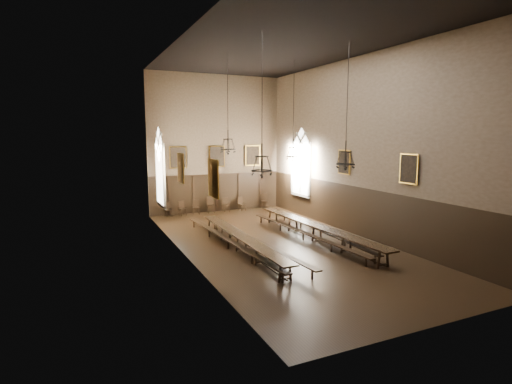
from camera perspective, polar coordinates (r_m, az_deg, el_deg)
floor at (r=19.10m, az=3.31°, el=-7.47°), size 9.00×18.00×0.02m
ceiling at (r=18.77m, az=3.56°, el=20.06°), size 9.00×18.00×0.02m
wall_back at (r=26.69m, az=-5.73°, el=6.82°), size 9.00×0.02×9.00m
wall_front at (r=11.27m, az=25.48°, el=4.02°), size 9.00×0.02×9.00m
wall_left at (r=16.76m, az=-10.39°, el=5.85°), size 0.02×18.00×9.00m
wall_right at (r=20.89m, az=14.49°, el=6.18°), size 0.02×18.00×9.00m
wainscot_panelling at (r=18.80m, az=3.34°, el=-3.77°), size 9.00×18.00×2.50m
table_left at (r=17.94m, az=-2.11°, el=-7.29°), size 0.71×9.16×0.71m
table_right at (r=19.82m, az=8.69°, el=-5.78°), size 1.00×9.96×0.78m
bench_left_outer at (r=18.28m, az=-4.02°, el=-7.22°), size 0.88×10.30×0.46m
bench_left_inner at (r=18.38m, az=-0.44°, el=-7.15°), size 0.96×9.86×0.44m
bench_right_inner at (r=19.79m, az=6.78°, el=-6.11°), size 0.77×9.55×0.43m
bench_right_outer at (r=20.40m, az=9.22°, el=-5.73°), size 0.86×9.37×0.42m
chair_0 at (r=25.77m, az=-12.44°, el=-2.86°), size 0.47×0.47×0.90m
chair_1 at (r=25.92m, az=-10.45°, el=-2.72°), size 0.49×0.49×0.93m
chair_2 at (r=26.19m, az=-8.55°, el=-2.56°), size 0.46×0.46×0.93m
chair_3 at (r=26.55m, az=-6.48°, el=-2.30°), size 0.51×0.51×1.04m
chair_4 at (r=26.87m, az=-4.32°, el=-2.21°), size 0.43×0.43×0.94m
chair_5 at (r=27.20m, az=-2.04°, el=-2.06°), size 0.52×0.52×0.93m
chair_7 at (r=28.03m, az=1.24°, el=-1.68°), size 0.55×0.55×1.04m
chandelier_back_left at (r=19.55m, az=-4.01°, el=7.13°), size 0.76×0.76×4.70m
chandelier_back_right at (r=21.69m, az=5.32°, el=6.10°), size 0.76×0.76×5.18m
chandelier_front_left at (r=15.61m, az=0.86°, el=4.37°), size 0.86×0.86×5.40m
chandelier_front_right at (r=17.80m, az=12.67°, el=5.05°), size 0.83×0.83×5.28m
portrait_back_0 at (r=25.87m, az=-11.09°, el=4.88°), size 1.10×0.12×1.40m
portrait_back_1 at (r=26.60m, az=-5.61°, el=5.09°), size 1.10×0.12×1.40m
portrait_back_2 at (r=27.55m, az=-0.47°, el=5.24°), size 1.10×0.12×1.40m
portrait_left_0 at (r=17.81m, az=-10.71°, el=3.40°), size 0.12×1.00×1.30m
portrait_left_1 at (r=13.51m, az=-6.12°, el=1.96°), size 0.12×1.00×1.30m
portrait_right_0 at (r=21.64m, az=12.48°, el=4.20°), size 0.12×1.00×1.30m
portrait_right_1 at (r=18.26m, az=21.00°, el=3.11°), size 0.12×1.00×1.30m
window_right at (r=25.41m, az=6.44°, el=4.25°), size 0.20×2.20×4.60m
window_left at (r=22.21m, az=-13.62°, el=3.48°), size 0.20×2.20×4.60m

